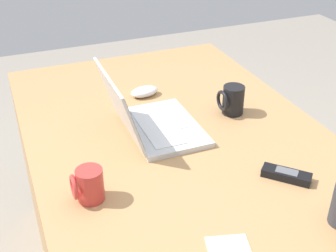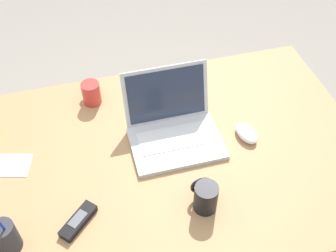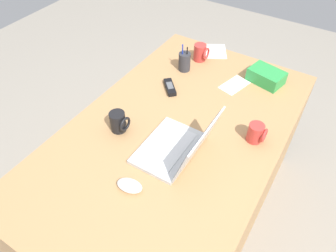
# 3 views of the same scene
# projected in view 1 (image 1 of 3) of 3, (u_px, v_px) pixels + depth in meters

# --- Properties ---
(desk) EXTENTS (1.59, 0.95, 0.75)m
(desk) POSITION_uv_depth(u_px,v_px,m) (185.00, 234.00, 1.60)
(desk) COLOR tan
(desk) RESTS_ON ground
(laptop) EXTENTS (0.32, 0.29, 0.22)m
(laptop) POSITION_uv_depth(u_px,v_px,m) (149.00, 120.00, 1.46)
(laptop) COLOR silver
(laptop) RESTS_ON desk
(computer_mouse) EXTENTS (0.08, 0.12, 0.04)m
(computer_mouse) POSITION_uv_depth(u_px,v_px,m) (144.00, 92.00, 1.70)
(computer_mouse) COLOR white
(computer_mouse) RESTS_ON desk
(coffee_mug_white) EXTENTS (0.07, 0.08, 0.09)m
(coffee_mug_white) POSITION_uv_depth(u_px,v_px,m) (89.00, 185.00, 1.17)
(coffee_mug_white) COLOR #C63833
(coffee_mug_white) RESTS_ON desk
(coffee_mug_spare) EXTENTS (0.07, 0.09, 0.10)m
(coffee_mug_spare) POSITION_uv_depth(u_px,v_px,m) (232.00, 100.00, 1.57)
(coffee_mug_spare) COLOR black
(coffee_mug_spare) RESTS_ON desk
(cordless_phone) EXTENTS (0.13, 0.13, 0.03)m
(cordless_phone) POSITION_uv_depth(u_px,v_px,m) (286.00, 175.00, 1.26)
(cordless_phone) COLOR black
(cordless_phone) RESTS_ON desk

